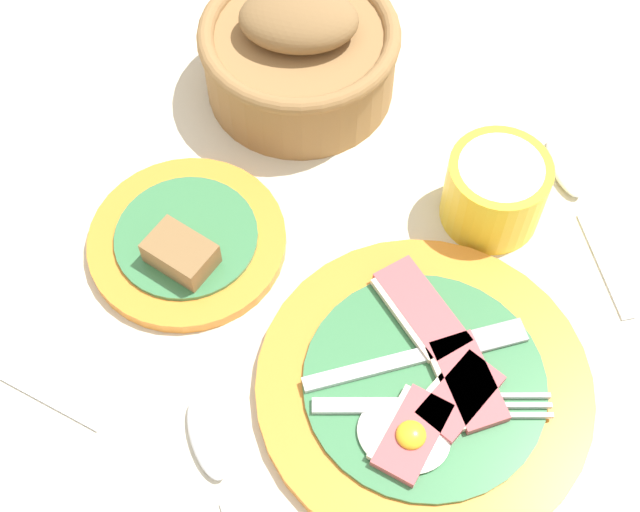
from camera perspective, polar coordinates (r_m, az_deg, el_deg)
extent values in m
plane|color=beige|center=(0.73, -2.02, -6.81)|extent=(3.00, 3.00, 0.00)
cylinder|color=orange|center=(0.72, 6.65, -8.27)|extent=(0.27, 0.27, 0.01)
cylinder|color=#3D7F4C|center=(0.71, 6.72, -8.03)|extent=(0.19, 0.19, 0.00)
cube|color=#BC5156|center=(0.73, 6.52, -3.36)|extent=(0.09, 0.09, 0.01)
cube|color=beige|center=(0.73, 5.48, -3.93)|extent=(0.07, 0.06, 0.01)
cube|color=#BC5156|center=(0.71, 9.49, -7.89)|extent=(0.08, 0.08, 0.01)
cube|color=beige|center=(0.71, 8.29, -8.29)|extent=(0.06, 0.06, 0.01)
cube|color=#BC5156|center=(0.70, 8.97, -8.86)|extent=(0.06, 0.08, 0.01)
cube|color=beige|center=(0.71, 7.92, -8.06)|extent=(0.03, 0.06, 0.01)
cube|color=#BC5156|center=(0.69, 5.95, -11.30)|extent=(0.05, 0.08, 0.01)
cube|color=beige|center=(0.69, 4.74, -10.69)|extent=(0.02, 0.07, 0.01)
ellipsoid|color=white|center=(0.69, 5.37, -11.35)|extent=(0.07, 0.06, 0.01)
ellipsoid|color=yellow|center=(0.68, 5.85, -11.33)|extent=(0.02, 0.02, 0.01)
cube|color=silver|center=(0.70, 3.95, -9.55)|extent=(0.10, 0.05, 0.00)
cube|color=silver|center=(0.71, 9.97, -9.42)|extent=(0.03, 0.02, 0.00)
cube|color=silver|center=(0.71, 13.01, -9.92)|extent=(0.04, 0.02, 0.00)
cube|color=silver|center=(0.71, 12.93, -9.32)|extent=(0.04, 0.02, 0.00)
cube|color=silver|center=(0.72, 12.86, -8.72)|extent=(0.04, 0.02, 0.00)
cube|color=silver|center=(0.71, 3.15, -7.22)|extent=(0.09, 0.07, 0.00)
cube|color=#9EA0A5|center=(0.73, 10.15, -5.36)|extent=(0.07, 0.06, 0.00)
cylinder|color=orange|center=(0.79, -8.48, 0.94)|extent=(0.17, 0.17, 0.01)
cylinder|color=#3D7F4C|center=(0.78, -8.56, 1.25)|extent=(0.12, 0.12, 0.00)
cube|color=olive|center=(0.75, -8.91, 0.17)|extent=(0.06, 0.05, 0.02)
cylinder|color=yellow|center=(0.79, 11.12, 4.10)|extent=(0.09, 0.09, 0.07)
cylinder|color=white|center=(0.76, 11.51, 5.43)|extent=(0.07, 0.07, 0.01)
cylinder|color=olive|center=(0.86, -1.30, 12.34)|extent=(0.18, 0.18, 0.07)
torus|color=olive|center=(0.84, -1.35, 14.02)|extent=(0.19, 0.19, 0.02)
ellipsoid|color=olive|center=(0.83, -1.38, 14.90)|extent=(0.13, 0.10, 0.04)
ellipsoid|color=silver|center=(0.70, -7.22, -11.49)|extent=(0.07, 0.07, 0.01)
cube|color=silver|center=(0.75, -17.19, -8.48)|extent=(0.11, 0.03, 0.01)
cube|color=silver|center=(0.81, 17.81, -0.50)|extent=(0.07, 0.10, 0.01)
ellipsoid|color=silver|center=(0.85, 15.39, 5.54)|extent=(0.06, 0.07, 0.01)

